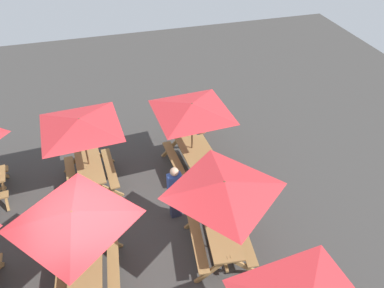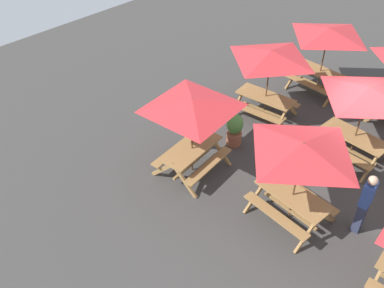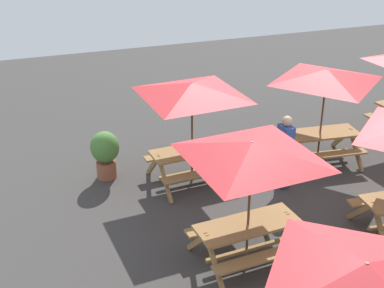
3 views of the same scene
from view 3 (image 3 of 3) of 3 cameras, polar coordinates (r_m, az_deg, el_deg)
name	(u,v)px [view 3 (image 3 of 3)]	position (r m, az deg, el deg)	size (l,w,h in m)	color
ground_plane	(381,228)	(11.02, 19.55, -8.40)	(28.28, 28.28, 0.00)	#3D3A38
picnic_table_0	(192,97)	(11.13, 0.00, 5.06)	(2.82, 2.82, 2.34)	olive
picnic_table_3	(363,286)	(6.29, 17.81, -14.21)	(2.20, 2.20, 2.34)	olive
picnic_table_4	(326,82)	(12.34, 14.09, 6.39)	(2.21, 2.21, 2.34)	olive
picnic_table_7	(251,159)	(8.57, 6.36, -1.64)	(2.82, 2.82, 2.34)	olive
potted_plant_0	(105,152)	(11.96, -9.24, -0.83)	(0.64, 0.64, 1.11)	#935138
person_standing	(285,150)	(11.47, 9.86, -0.67)	(0.25, 0.38, 1.67)	#2D334C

